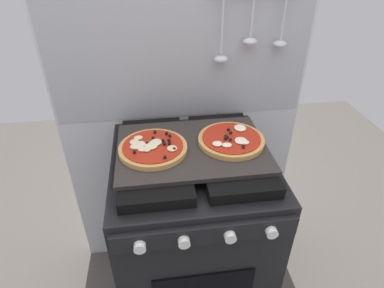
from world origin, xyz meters
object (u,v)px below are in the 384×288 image
baking_tray (192,148)px  pizza_left (153,148)px  pizza_right (231,140)px  stove (192,234)px

baking_tray → pizza_left: 0.14m
baking_tray → pizza_right: (0.15, 0.01, 0.02)m
pizza_right → baking_tray: bearing=-177.6°
baking_tray → pizza_left: (-0.14, -0.01, 0.02)m
baking_tray → pizza_right: 0.15m
stove → baking_tray: baking_tray is taller
stove → pizza_left: 0.50m
stove → pizza_left: (-0.14, -0.01, 0.48)m
pizza_right → pizza_left: bearing=-177.4°
stove → baking_tray: (0.00, 0.00, 0.46)m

